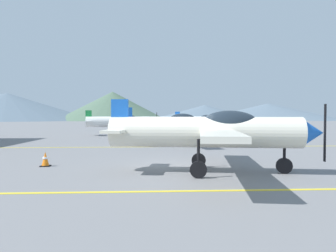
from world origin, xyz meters
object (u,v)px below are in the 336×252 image
at_px(airplane_mid, 175,124).
at_px(airplane_far, 121,121).
at_px(traffic_cone_front, 45,159).
at_px(airplane_near, 213,131).
at_px(airplane_back, 203,120).

xyz_separation_m(airplane_mid, airplane_far, (-4.86, 10.78, 0.00)).
bearing_deg(traffic_cone_front, airplane_far, 87.04).
xyz_separation_m(airplane_near, traffic_cone_front, (-6.42, 1.69, -1.19)).
bearing_deg(airplane_near, airplane_back, 81.11).
height_order(airplane_near, airplane_back, same).
distance_m(airplane_near, airplane_back, 29.51).
relative_size(airplane_mid, traffic_cone_front, 14.90).
relative_size(airplane_far, traffic_cone_front, 14.90).
distance_m(airplane_mid, traffic_cone_front, 11.41).
bearing_deg(airplane_mid, airplane_near, -87.45).
xyz_separation_m(airplane_mid, traffic_cone_front, (-5.92, -9.68, -1.19)).
relative_size(airplane_far, airplane_back, 1.00).
xyz_separation_m(airplane_far, airplane_back, (9.93, 7.00, 0.00)).
bearing_deg(airplane_near, airplane_mid, 92.55).
distance_m(airplane_near, traffic_cone_front, 6.75).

